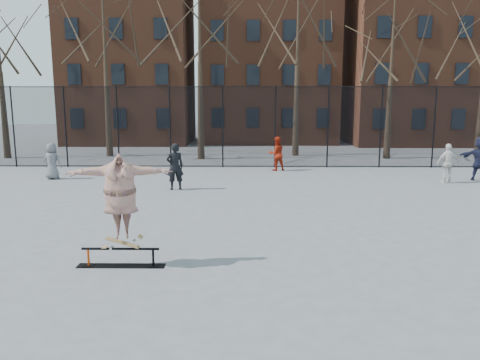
{
  "coord_description": "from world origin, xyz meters",
  "views": [
    {
      "loc": [
        -0.25,
        -10.15,
        3.46
      ],
      "look_at": [
        -0.4,
        1.5,
        1.39
      ],
      "focal_mm": 35.0,
      "sensor_mm": 36.0,
      "label": 1
    }
  ],
  "objects_px": {
    "skateboard": "(123,246)",
    "bystander_black": "(175,167)",
    "skate_rail": "(121,259)",
    "bystander_grey": "(52,161)",
    "skater": "(121,202)",
    "bystander_white": "(448,163)",
    "bystander_red": "(277,154)"
  },
  "relations": [
    {
      "from": "skateboard",
      "to": "bystander_grey",
      "type": "xyz_separation_m",
      "value": [
        -5.72,
        10.4,
        0.33
      ]
    },
    {
      "from": "bystander_grey",
      "to": "bystander_red",
      "type": "height_order",
      "value": "bystander_red"
    },
    {
      "from": "skate_rail",
      "to": "skateboard",
      "type": "relative_size",
      "value": 2.4
    },
    {
      "from": "skateboard",
      "to": "skater",
      "type": "height_order",
      "value": "skater"
    },
    {
      "from": "skateboard",
      "to": "bystander_white",
      "type": "bearing_deg",
      "value": 42.09
    },
    {
      "from": "skateboard",
      "to": "skate_rail",
      "type": "bearing_deg",
      "value": 180.0
    },
    {
      "from": "bystander_red",
      "to": "bystander_grey",
      "type": "bearing_deg",
      "value": -2.81
    },
    {
      "from": "bystander_red",
      "to": "bystander_white",
      "type": "xyz_separation_m",
      "value": [
        6.78,
        -3.19,
        -0.0
      ]
    },
    {
      "from": "skate_rail",
      "to": "bystander_white",
      "type": "bearing_deg",
      "value": 41.95
    },
    {
      "from": "skate_rail",
      "to": "skateboard",
      "type": "bearing_deg",
      "value": 0.0
    },
    {
      "from": "skater",
      "to": "bystander_black",
      "type": "distance_m",
      "value": 8.2
    },
    {
      "from": "bystander_red",
      "to": "bystander_white",
      "type": "relative_size",
      "value": 1.0
    },
    {
      "from": "bystander_white",
      "to": "bystander_grey",
      "type": "bearing_deg",
      "value": -7.15
    },
    {
      "from": "skater",
      "to": "bystander_grey",
      "type": "height_order",
      "value": "skater"
    },
    {
      "from": "bystander_black",
      "to": "bystander_white",
      "type": "distance_m",
      "value": 11.03
    },
    {
      "from": "bystander_red",
      "to": "skateboard",
      "type": "bearing_deg",
      "value": 55.43
    },
    {
      "from": "skateboard",
      "to": "skater",
      "type": "xyz_separation_m",
      "value": [
        0.0,
        0.0,
        0.91
      ]
    },
    {
      "from": "skate_rail",
      "to": "skater",
      "type": "distance_m",
      "value": 1.2
    },
    {
      "from": "skateboard",
      "to": "bystander_black",
      "type": "relative_size",
      "value": 0.43
    },
    {
      "from": "skate_rail",
      "to": "bystander_black",
      "type": "relative_size",
      "value": 1.03
    },
    {
      "from": "skateboard",
      "to": "bystander_white",
      "type": "relative_size",
      "value": 0.47
    },
    {
      "from": "skateboard",
      "to": "bystander_white",
      "type": "xyz_separation_m",
      "value": [
        10.78,
        9.74,
        0.36
      ]
    },
    {
      "from": "bystander_red",
      "to": "bystander_black",
      "type": "bearing_deg",
      "value": 31.54
    },
    {
      "from": "skater",
      "to": "skate_rail",
      "type": "bearing_deg",
      "value": 169.72
    },
    {
      "from": "bystander_grey",
      "to": "skater",
      "type": "bearing_deg",
      "value": 126.82
    },
    {
      "from": "skateboard",
      "to": "bystander_red",
      "type": "height_order",
      "value": "bystander_red"
    },
    {
      "from": "bystander_grey",
      "to": "bystander_white",
      "type": "xyz_separation_m",
      "value": [
        16.5,
        -0.67,
        0.03
      ]
    },
    {
      "from": "skate_rail",
      "to": "bystander_grey",
      "type": "height_order",
      "value": "bystander_grey"
    },
    {
      "from": "bystander_grey",
      "to": "bystander_black",
      "type": "xyz_separation_m",
      "value": [
        5.58,
        -2.22,
        0.11
      ]
    },
    {
      "from": "bystander_black",
      "to": "bystander_red",
      "type": "distance_m",
      "value": 6.3
    },
    {
      "from": "bystander_grey",
      "to": "bystander_white",
      "type": "bearing_deg",
      "value": -174.28
    },
    {
      "from": "skateboard",
      "to": "bystander_black",
      "type": "xyz_separation_m",
      "value": [
        -0.14,
        8.18,
        0.44
      ]
    }
  ]
}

